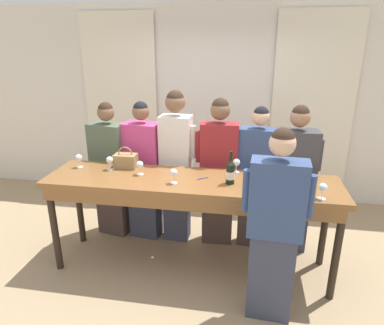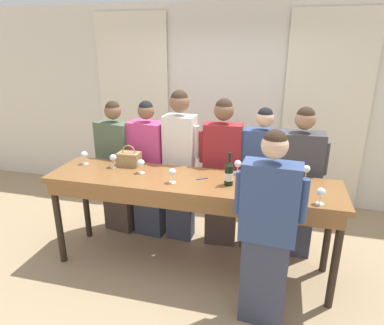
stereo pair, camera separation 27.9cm
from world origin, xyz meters
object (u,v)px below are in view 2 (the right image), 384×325
object	(u,v)px
wine_glass_center_left	(141,163)
guest_striped_shirt	(222,172)
guest_cream_sweater	(180,164)
wine_glass_back_left	(321,193)
guest_beige_cap	(298,183)
wine_glass_front_left	(276,175)
wine_glass_front_mid	(306,169)
wine_glass_back_mid	(238,164)
guest_pink_top	(149,170)
tasting_bar	(190,190)
handbag	(129,159)
wine_glass_center_mid	(84,155)
guest_navy_coat	(261,180)
wine_glass_front_right	(113,158)
wine_bottle	(229,173)
guest_olive_jacket	(117,168)
wine_glass_center_right	(172,173)
host_pouring	(268,231)

from	to	relation	value
wine_glass_center_left	guest_striped_shirt	distance (m)	0.93
guest_cream_sweater	wine_glass_back_left	bearing A→B (deg)	-28.77
guest_beige_cap	wine_glass_front_left	bearing A→B (deg)	-115.85
guest_beige_cap	wine_glass_center_left	bearing A→B (deg)	-162.31
wine_glass_front_mid	guest_cream_sweater	xyz separation A→B (m)	(-1.36, 0.26, -0.16)
wine_glass_back_mid	guest_pink_top	size ratio (longest dim) A/B	0.09
wine_glass_front_left	guest_striped_shirt	distance (m)	0.79
tasting_bar	guest_beige_cap	xyz separation A→B (m)	(1.05, 0.57, -0.05)
handbag	wine_glass_back_left	xyz separation A→B (m)	(1.93, -0.47, 0.03)
wine_glass_front_mid	wine_glass_center_mid	size ratio (longest dim) A/B	1.00
guest_pink_top	guest_navy_coat	distance (m)	1.31
tasting_bar	guest_striped_shirt	bearing A→B (deg)	68.31
wine_glass_front_right	guest_navy_coat	bearing A→B (deg)	15.28
wine_bottle	guest_pink_top	bearing A→B (deg)	150.68
wine_glass_front_left	guest_olive_jacket	distance (m)	1.96
wine_glass_front_left	guest_striped_shirt	xyz separation A→B (m)	(-0.59, 0.49, -0.21)
wine_glass_front_mid	wine_glass_center_right	bearing A→B (deg)	-161.69
handbag	host_pouring	xyz separation A→B (m)	(1.53, -0.79, -0.21)
guest_striped_shirt	wine_bottle	bearing A→B (deg)	-74.68
handbag	wine_glass_front_mid	bearing A→B (deg)	2.01
wine_glass_front_right	guest_striped_shirt	size ratio (longest dim) A/B	0.08
wine_glass_front_left	host_pouring	size ratio (longest dim) A/B	0.09
wine_glass_back_left	guest_cream_sweater	world-z (taller)	guest_cream_sweater
wine_bottle	wine_glass_front_left	size ratio (longest dim) A/B	2.20
wine_glass_front_left	guest_olive_jacket	xyz separation A→B (m)	(-1.88, 0.49, -0.28)
wine_glass_center_right	wine_glass_center_mid	bearing A→B (deg)	166.58
wine_glass_back_mid	guest_striped_shirt	xyz separation A→B (m)	(-0.20, 0.28, -0.21)
wine_glass_front_left	wine_glass_back_left	xyz separation A→B (m)	(0.37, -0.30, 0.00)
wine_glass_front_mid	wine_glass_center_left	xyz separation A→B (m)	(-1.62, -0.25, 0.00)
wine_glass_front_left	wine_glass_front_right	bearing A→B (deg)	177.60
wine_glass_center_right	wine_glass_back_left	distance (m)	1.33
wine_glass_front_right	wine_glass_back_left	world-z (taller)	same
wine_glass_front_right	guest_beige_cap	distance (m)	2.00
wine_glass_center_left	guest_navy_coat	bearing A→B (deg)	23.05
wine_glass_front_mid	wine_glass_front_right	size ratio (longest dim) A/B	1.00
wine_glass_center_right	guest_cream_sweater	world-z (taller)	guest_cream_sweater
guest_olive_jacket	host_pouring	distance (m)	2.16
wine_glass_front_left	guest_olive_jacket	world-z (taller)	guest_olive_jacket
guest_pink_top	wine_glass_center_left	bearing A→B (deg)	-75.92
wine_glass_front_mid	guest_beige_cap	size ratio (longest dim) A/B	0.09
guest_cream_sweater	wine_bottle	bearing A→B (deg)	-42.03
wine_glass_back_left	guest_navy_coat	world-z (taller)	guest_navy_coat
wine_glass_center_left	guest_striped_shirt	xyz separation A→B (m)	(0.75, 0.50, -0.21)
wine_glass_center_mid	wine_glass_back_mid	bearing A→B (deg)	4.41
wine_glass_back_left	guest_olive_jacket	bearing A→B (deg)	160.55
wine_glass_front_left	wine_glass_front_mid	size ratio (longest dim) A/B	1.00
wine_bottle	wine_glass_center_left	distance (m)	0.92
wine_glass_center_left	wine_glass_center_mid	xyz separation A→B (m)	(-0.71, 0.10, -0.00)
host_pouring	wine_glass_center_right	bearing A→B (deg)	154.22
wine_bottle	wine_glass_front_right	size ratio (longest dim) A/B	2.20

